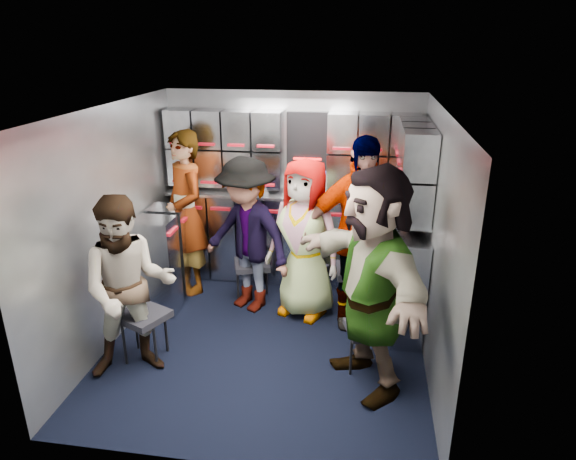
# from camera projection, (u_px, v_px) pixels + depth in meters

# --- Properties ---
(floor) EXTENTS (3.00, 3.00, 0.00)m
(floor) POSITION_uv_depth(u_px,v_px,m) (268.00, 340.00, 4.76)
(floor) COLOR black
(floor) RESTS_ON ground
(wall_back) EXTENTS (2.80, 0.04, 2.10)m
(wall_back) POSITION_uv_depth(u_px,v_px,m) (292.00, 186.00, 5.77)
(wall_back) COLOR gray
(wall_back) RESTS_ON ground
(wall_left) EXTENTS (0.04, 3.00, 2.10)m
(wall_left) POSITION_uv_depth(u_px,v_px,m) (113.00, 226.00, 4.59)
(wall_left) COLOR gray
(wall_left) RESTS_ON ground
(wall_right) EXTENTS (0.04, 3.00, 2.10)m
(wall_right) POSITION_uv_depth(u_px,v_px,m) (435.00, 244.00, 4.18)
(wall_right) COLOR gray
(wall_right) RESTS_ON ground
(ceiling) EXTENTS (2.80, 3.00, 0.02)m
(ceiling) POSITION_uv_depth(u_px,v_px,m) (265.00, 110.00, 4.01)
(ceiling) COLOR silver
(ceiling) RESTS_ON wall_back
(cart_bank_back) EXTENTS (2.68, 0.38, 0.99)m
(cart_bank_back) POSITION_uv_depth(u_px,v_px,m) (289.00, 239.00, 5.78)
(cart_bank_back) COLOR #9398A1
(cart_bank_back) RESTS_ON ground
(cart_bank_left) EXTENTS (0.38, 0.76, 0.99)m
(cart_bank_left) POSITION_uv_depth(u_px,v_px,m) (164.00, 258.00, 5.27)
(cart_bank_left) COLOR #9398A1
(cart_bank_left) RESTS_ON ground
(counter) EXTENTS (2.68, 0.42, 0.03)m
(counter) POSITION_uv_depth(u_px,v_px,m) (289.00, 195.00, 5.59)
(counter) COLOR silver
(counter) RESTS_ON cart_bank_back
(locker_bank_back) EXTENTS (2.68, 0.28, 0.82)m
(locker_bank_back) POSITION_uv_depth(u_px,v_px,m) (290.00, 151.00, 5.48)
(locker_bank_back) COLOR #9398A1
(locker_bank_back) RESTS_ON wall_back
(locker_bank_right) EXTENTS (0.28, 1.00, 0.82)m
(locker_bank_right) POSITION_uv_depth(u_px,v_px,m) (414.00, 170.00, 4.69)
(locker_bank_right) COLOR #9398A1
(locker_bank_right) RESTS_ON wall_right
(right_cabinet) EXTENTS (0.28, 1.20, 1.00)m
(right_cabinet) POSITION_uv_depth(u_px,v_px,m) (406.00, 272.00, 4.96)
(right_cabinet) COLOR #9398A1
(right_cabinet) RESTS_ON ground
(coffee_niche) EXTENTS (0.46, 0.16, 0.84)m
(coffee_niche) POSITION_uv_depth(u_px,v_px,m) (308.00, 152.00, 5.51)
(coffee_niche) COLOR black
(coffee_niche) RESTS_ON wall_back
(red_latch_strip) EXTENTS (2.60, 0.02, 0.03)m
(red_latch_strip) POSITION_uv_depth(u_px,v_px,m) (287.00, 212.00, 5.45)
(red_latch_strip) COLOR maroon
(red_latch_strip) RESTS_ON cart_bank_back
(jump_seat_near_left) EXTENTS (0.49, 0.48, 0.44)m
(jump_seat_near_left) POSITION_uv_depth(u_px,v_px,m) (143.00, 318.00, 4.36)
(jump_seat_near_left) COLOR black
(jump_seat_near_left) RESTS_ON ground
(jump_seat_mid_left) EXTENTS (0.44, 0.43, 0.42)m
(jump_seat_mid_left) POSITION_uv_depth(u_px,v_px,m) (252.00, 266.00, 5.38)
(jump_seat_mid_left) COLOR black
(jump_seat_mid_left) RESTS_ON ground
(jump_seat_center) EXTENTS (0.47, 0.46, 0.42)m
(jump_seat_center) POSITION_uv_depth(u_px,v_px,m) (306.00, 271.00, 5.28)
(jump_seat_center) COLOR black
(jump_seat_center) RESTS_ON ground
(jump_seat_mid_right) EXTENTS (0.46, 0.44, 0.49)m
(jump_seat_mid_right) POSITION_uv_depth(u_px,v_px,m) (357.00, 273.00, 5.10)
(jump_seat_mid_right) COLOR black
(jump_seat_mid_right) RESTS_ON ground
(jump_seat_near_right) EXTENTS (0.43, 0.41, 0.41)m
(jump_seat_near_right) POSITION_uv_depth(u_px,v_px,m) (368.00, 331.00, 4.23)
(jump_seat_near_right) COLOR black
(jump_seat_near_right) RESTS_ON ground
(attendant_standing) EXTENTS (0.74, 0.76, 1.76)m
(attendant_standing) POSITION_uv_depth(u_px,v_px,m) (186.00, 213.00, 5.42)
(attendant_standing) COLOR black
(attendant_standing) RESTS_ON ground
(attendant_arc_a) EXTENTS (0.91, 0.82, 1.53)m
(attendant_arc_a) POSITION_uv_depth(u_px,v_px,m) (129.00, 288.00, 4.06)
(attendant_arc_a) COLOR black
(attendant_arc_a) RESTS_ON ground
(attendant_arc_b) EXTENTS (1.18, 0.99, 1.58)m
(attendant_arc_b) POSITION_uv_depth(u_px,v_px,m) (247.00, 236.00, 5.07)
(attendant_arc_b) COLOR black
(attendant_arc_b) RESTS_ON ground
(attendant_arc_c) EXTENTS (0.91, 0.75, 1.59)m
(attendant_arc_c) POSITION_uv_depth(u_px,v_px,m) (305.00, 239.00, 4.96)
(attendant_arc_c) COLOR black
(attendant_arc_c) RESTS_ON ground
(attendant_arc_d) EXTENTS (1.15, 0.66, 1.84)m
(attendant_arc_d) POSITION_uv_depth(u_px,v_px,m) (359.00, 234.00, 4.76)
(attendant_arc_d) COLOR black
(attendant_arc_d) RESTS_ON ground
(attendant_arc_e) EXTENTS (1.31, 1.72, 1.82)m
(attendant_arc_e) POSITION_uv_depth(u_px,v_px,m) (372.00, 281.00, 3.87)
(attendant_arc_e) COLOR black
(attendant_arc_e) RESTS_ON ground
(bottle_left) EXTENTS (0.06, 0.06, 0.25)m
(bottle_left) POSITION_uv_depth(u_px,v_px,m) (266.00, 183.00, 5.53)
(bottle_left) COLOR white
(bottle_left) RESTS_ON counter
(bottle_mid) EXTENTS (0.06, 0.06, 0.27)m
(bottle_mid) POSITION_uv_depth(u_px,v_px,m) (241.00, 181.00, 5.57)
(bottle_mid) COLOR white
(bottle_mid) RESTS_ON counter
(bottle_right) EXTENTS (0.07, 0.07, 0.25)m
(bottle_right) POSITION_uv_depth(u_px,v_px,m) (326.00, 185.00, 5.44)
(bottle_right) COLOR white
(bottle_right) RESTS_ON counter
(cup_left) EXTENTS (0.07, 0.07, 0.09)m
(cup_left) POSITION_uv_depth(u_px,v_px,m) (186.00, 186.00, 5.68)
(cup_left) COLOR #C4B68A
(cup_left) RESTS_ON counter
(cup_right) EXTENTS (0.09, 0.09, 0.09)m
(cup_right) POSITION_uv_depth(u_px,v_px,m) (349.00, 194.00, 5.42)
(cup_right) COLOR #C4B68A
(cup_right) RESTS_ON counter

